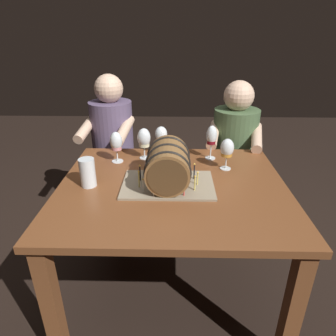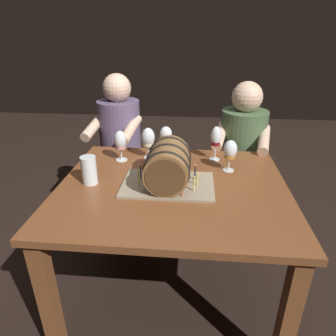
{
  "view_description": "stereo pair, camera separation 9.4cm",
  "coord_description": "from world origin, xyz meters",
  "px_view_note": "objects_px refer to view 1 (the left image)",
  "views": [
    {
      "loc": [
        0.01,
        -1.38,
        1.48
      ],
      "look_at": [
        -0.02,
        -0.01,
        0.84
      ],
      "focal_mm": 32.13,
      "sensor_mm": 36.0,
      "label": 1
    },
    {
      "loc": [
        0.1,
        -1.37,
        1.48
      ],
      "look_at": [
        -0.02,
        -0.01,
        0.84
      ],
      "focal_mm": 32.13,
      "sensor_mm": 36.0,
      "label": 2
    }
  ],
  "objects_px": {
    "dining_table": "(172,203)",
    "person_seated_left": "(115,162)",
    "beer_pint": "(88,174)",
    "wine_glass_amber": "(227,149)",
    "barrel_cake": "(168,167)",
    "wine_glass_white": "(144,139)",
    "wine_glass_empty": "(161,135)",
    "person_seated_right": "(232,164)",
    "wine_glass_rose": "(116,143)",
    "wine_glass_red": "(212,137)"
  },
  "relations": [
    {
      "from": "beer_pint",
      "to": "person_seated_right",
      "type": "xyz_separation_m",
      "value": [
        0.88,
        0.75,
        -0.28
      ]
    },
    {
      "from": "barrel_cake",
      "to": "wine_glass_empty",
      "type": "relative_size",
      "value": 2.59
    },
    {
      "from": "wine_glass_empty",
      "to": "wine_glass_white",
      "type": "xyz_separation_m",
      "value": [
        -0.1,
        -0.08,
        -0.0
      ]
    },
    {
      "from": "person_seated_left",
      "to": "beer_pint",
      "type": "bearing_deg",
      "value": -88.31
    },
    {
      "from": "wine_glass_red",
      "to": "person_seated_right",
      "type": "xyz_separation_m",
      "value": [
        0.22,
        0.38,
        -0.35
      ]
    },
    {
      "from": "dining_table",
      "to": "wine_glass_white",
      "type": "relative_size",
      "value": 6.1
    },
    {
      "from": "wine_glass_empty",
      "to": "wine_glass_amber",
      "type": "xyz_separation_m",
      "value": [
        0.38,
        -0.22,
        -0.01
      ]
    },
    {
      "from": "barrel_cake",
      "to": "person_seated_left",
      "type": "distance_m",
      "value": 0.91
    },
    {
      "from": "wine_glass_rose",
      "to": "person_seated_left",
      "type": "height_order",
      "value": "person_seated_left"
    },
    {
      "from": "wine_glass_amber",
      "to": "wine_glass_red",
      "type": "relative_size",
      "value": 0.86
    },
    {
      "from": "wine_glass_empty",
      "to": "beer_pint",
      "type": "height_order",
      "value": "wine_glass_empty"
    },
    {
      "from": "wine_glass_rose",
      "to": "person_seated_right",
      "type": "bearing_deg",
      "value": 29.18
    },
    {
      "from": "wine_glass_empty",
      "to": "person_seated_right",
      "type": "relative_size",
      "value": 0.16
    },
    {
      "from": "barrel_cake",
      "to": "wine_glass_rose",
      "type": "relative_size",
      "value": 2.49
    },
    {
      "from": "dining_table",
      "to": "person_seated_left",
      "type": "height_order",
      "value": "person_seated_left"
    },
    {
      "from": "beer_pint",
      "to": "wine_glass_empty",
      "type": "bearing_deg",
      "value": 51.27
    },
    {
      "from": "wine_glass_rose",
      "to": "person_seated_left",
      "type": "distance_m",
      "value": 0.56
    },
    {
      "from": "wine_glass_empty",
      "to": "beer_pint",
      "type": "distance_m",
      "value": 0.57
    },
    {
      "from": "wine_glass_amber",
      "to": "wine_glass_red",
      "type": "distance_m",
      "value": 0.17
    },
    {
      "from": "dining_table",
      "to": "wine_glass_empty",
      "type": "height_order",
      "value": "wine_glass_empty"
    },
    {
      "from": "wine_glass_white",
      "to": "beer_pint",
      "type": "xyz_separation_m",
      "value": [
        -0.25,
        -0.37,
        -0.06
      ]
    },
    {
      "from": "person_seated_left",
      "to": "wine_glass_amber",
      "type": "bearing_deg",
      "value": -35.02
    },
    {
      "from": "dining_table",
      "to": "wine_glass_white",
      "type": "height_order",
      "value": "wine_glass_white"
    },
    {
      "from": "beer_pint",
      "to": "person_seated_right",
      "type": "height_order",
      "value": "person_seated_right"
    },
    {
      "from": "wine_glass_empty",
      "to": "wine_glass_rose",
      "type": "xyz_separation_m",
      "value": [
        -0.26,
        -0.13,
        -0.01
      ]
    },
    {
      "from": "barrel_cake",
      "to": "beer_pint",
      "type": "relative_size",
      "value": 3.15
    },
    {
      "from": "wine_glass_amber",
      "to": "barrel_cake",
      "type": "bearing_deg",
      "value": -147.22
    },
    {
      "from": "barrel_cake",
      "to": "wine_glass_rose",
      "type": "bearing_deg",
      "value": 136.31
    },
    {
      "from": "wine_glass_amber",
      "to": "person_seated_right",
      "type": "relative_size",
      "value": 0.16
    },
    {
      "from": "barrel_cake",
      "to": "wine_glass_red",
      "type": "height_order",
      "value": "barrel_cake"
    },
    {
      "from": "barrel_cake",
      "to": "wine_glass_amber",
      "type": "relative_size",
      "value": 2.57
    },
    {
      "from": "wine_glass_rose",
      "to": "beer_pint",
      "type": "relative_size",
      "value": 1.26
    },
    {
      "from": "dining_table",
      "to": "beer_pint",
      "type": "distance_m",
      "value": 0.47
    },
    {
      "from": "beer_pint",
      "to": "wine_glass_amber",
      "type": "bearing_deg",
      "value": 16.66
    },
    {
      "from": "wine_glass_empty",
      "to": "person_seated_left",
      "type": "relative_size",
      "value": 0.15
    },
    {
      "from": "wine_glass_rose",
      "to": "beer_pint",
      "type": "bearing_deg",
      "value": -106.8
    },
    {
      "from": "wine_glass_rose",
      "to": "wine_glass_white",
      "type": "xyz_separation_m",
      "value": [
        0.16,
        0.06,
        0.0
      ]
    },
    {
      "from": "wine_glass_red",
      "to": "person_seated_right",
      "type": "bearing_deg",
      "value": 59.89
    },
    {
      "from": "barrel_cake",
      "to": "person_seated_right",
      "type": "relative_size",
      "value": 0.41
    },
    {
      "from": "beer_pint",
      "to": "person_seated_left",
      "type": "bearing_deg",
      "value": 91.69
    },
    {
      "from": "wine_glass_white",
      "to": "person_seated_left",
      "type": "distance_m",
      "value": 0.58
    },
    {
      "from": "barrel_cake",
      "to": "wine_glass_empty",
      "type": "height_order",
      "value": "barrel_cake"
    },
    {
      "from": "wine_glass_white",
      "to": "person_seated_right",
      "type": "relative_size",
      "value": 0.17
    },
    {
      "from": "barrel_cake",
      "to": "wine_glass_empty",
      "type": "xyz_separation_m",
      "value": [
        -0.05,
        0.43,
        0.02
      ]
    },
    {
      "from": "wine_glass_empty",
      "to": "person_seated_right",
      "type": "bearing_deg",
      "value": 30.24
    },
    {
      "from": "dining_table",
      "to": "wine_glass_white",
      "type": "xyz_separation_m",
      "value": [
        -0.18,
        0.35,
        0.24
      ]
    },
    {
      "from": "barrel_cake",
      "to": "wine_glass_empty",
      "type": "bearing_deg",
      "value": 96.95
    },
    {
      "from": "person_seated_right",
      "to": "barrel_cake",
      "type": "bearing_deg",
      "value": -122.68
    },
    {
      "from": "person_seated_left",
      "to": "barrel_cake",
      "type": "bearing_deg",
      "value": -59.89
    },
    {
      "from": "person_seated_left",
      "to": "person_seated_right",
      "type": "relative_size",
      "value": 1.03
    }
  ]
}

